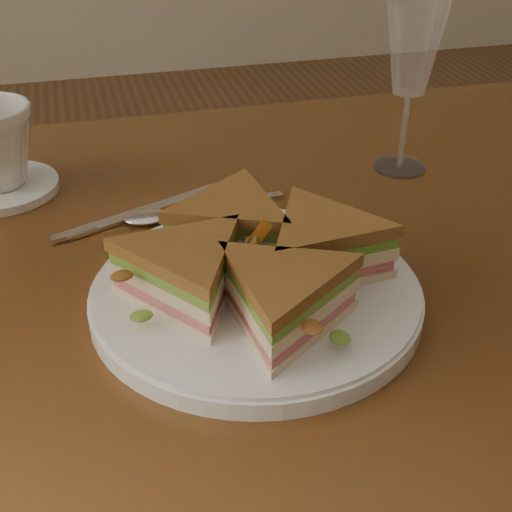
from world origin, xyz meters
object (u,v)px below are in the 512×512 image
(sandwich_wedges, at_px, (256,261))
(spoon, at_px, (166,214))
(wine_glass, at_px, (413,53))
(saucer, at_px, (0,187))
(knife, at_px, (137,214))
(table, at_px, (199,333))
(plate, at_px, (256,296))

(sandwich_wedges, xyz_separation_m, spoon, (-0.05, 0.18, -0.04))
(sandwich_wedges, relative_size, wine_glass, 1.38)
(spoon, xyz_separation_m, wine_glass, (0.30, 0.05, 0.14))
(sandwich_wedges, relative_size, saucer, 2.04)
(spoon, height_order, knife, spoon)
(table, distance_m, spoon, 0.13)
(spoon, bearing_deg, saucer, 140.39)
(table, relative_size, knife, 5.89)
(plate, bearing_deg, sandwich_wedges, 180.00)
(spoon, bearing_deg, plate, -80.33)
(spoon, xyz_separation_m, saucer, (-0.18, 0.11, 0.00))
(table, bearing_deg, plate, -68.35)
(knife, xyz_separation_m, wine_glass, (0.33, 0.04, 0.14))
(table, distance_m, knife, 0.15)
(plate, distance_m, saucer, 0.37)
(sandwich_wedges, height_order, knife, sandwich_wedges)
(knife, bearing_deg, table, -86.87)
(saucer, bearing_deg, knife, -34.56)
(table, bearing_deg, sandwich_wedges, -68.35)
(spoon, distance_m, saucer, 0.21)
(knife, relative_size, wine_glass, 1.02)
(plate, height_order, sandwich_wedges, sandwich_wedges)
(table, xyz_separation_m, saucer, (-0.19, 0.20, 0.10))
(plate, relative_size, knife, 1.45)
(knife, bearing_deg, spoon, -45.10)
(spoon, distance_m, knife, 0.03)
(table, distance_m, saucer, 0.29)
(table, bearing_deg, wine_glass, 25.50)
(sandwich_wedges, distance_m, knife, 0.21)
(table, xyz_separation_m, knife, (-0.05, 0.10, 0.10))
(plate, distance_m, spoon, 0.19)
(table, bearing_deg, saucer, 134.34)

